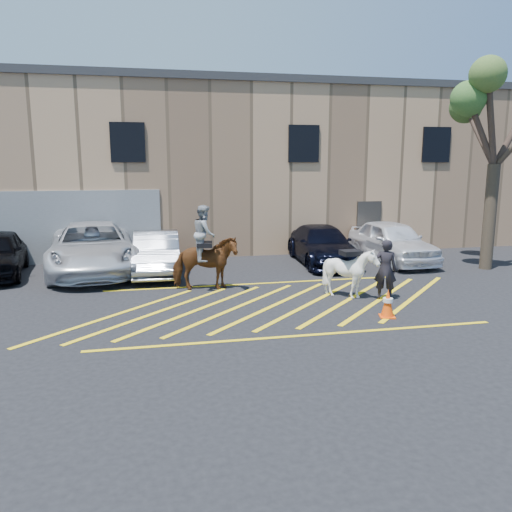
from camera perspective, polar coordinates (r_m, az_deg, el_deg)
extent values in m
plane|color=black|center=(14.02, 1.84, -5.31)|extent=(90.00, 90.00, 0.00)
imported|color=silver|center=(18.58, -18.17, 0.91)|extent=(3.56, 6.58, 1.75)
imported|color=gray|center=(17.81, -11.30, 0.34)|extent=(1.60, 4.43, 1.45)
imported|color=black|center=(19.41, 7.58, 1.25)|extent=(2.25, 4.99, 1.42)
imported|color=white|center=(20.21, 15.27, 1.62)|extent=(2.12, 4.83, 1.62)
imported|color=black|center=(14.59, 14.56, -1.51)|extent=(0.75, 0.64, 1.74)
cube|color=tan|center=(25.30, -4.63, 9.84)|extent=(32.00, 10.00, 7.00)
cube|color=#2D2D30|center=(25.51, -4.76, 18.07)|extent=(32.20, 10.20, 0.30)
cube|color=black|center=(20.08, -14.46, 12.47)|extent=(1.30, 0.08, 1.50)
cube|color=black|center=(21.00, 5.48, 12.66)|extent=(1.30, 0.08, 1.50)
cube|color=black|center=(23.49, 19.91, 11.87)|extent=(1.30, 0.08, 1.50)
cube|color=#38332D|center=(22.24, 12.73, 3.30)|extent=(1.10, 0.08, 2.20)
cube|color=yellow|center=(13.40, -15.69, -6.46)|extent=(4.20, 4.20, 0.01)
cube|color=yellow|center=(13.36, -11.17, -6.30)|extent=(4.20, 4.20, 0.01)
cube|color=yellow|center=(13.41, -6.65, -6.11)|extent=(4.20, 4.20, 0.01)
cube|color=yellow|center=(13.54, -2.20, -5.88)|extent=(4.20, 4.20, 0.01)
cube|color=yellow|center=(13.74, 2.14, -5.62)|extent=(4.20, 4.20, 0.01)
cube|color=yellow|center=(14.02, 6.32, -5.35)|extent=(4.20, 4.20, 0.01)
cube|color=yellow|center=(14.38, 10.32, -5.05)|extent=(4.20, 4.20, 0.01)
cube|color=yellow|center=(14.80, 14.10, -4.75)|extent=(4.20, 4.20, 0.01)
cube|color=yellow|center=(15.28, 17.66, -4.45)|extent=(4.20, 4.20, 0.01)
cube|color=yellow|center=(16.10, -0.01, -3.18)|extent=(9.50, 0.12, 0.01)
cube|color=yellow|center=(11.45, 5.19, -9.05)|extent=(9.50, 0.12, 0.01)
imported|color=brown|center=(15.25, -5.86, -0.83)|extent=(2.07, 1.13, 1.67)
imported|color=gray|center=(15.09, -5.93, 2.61)|extent=(0.74, 0.90, 1.70)
cube|color=black|center=(15.14, -5.91, 1.32)|extent=(0.52, 0.61, 0.14)
imported|color=white|center=(14.57, 10.72, -1.88)|extent=(1.28, 1.42, 1.48)
cube|color=black|center=(14.45, 10.80, 0.36)|extent=(0.59, 0.50, 0.14)
cube|color=#F94A0A|center=(13.16, 14.75, -6.68)|extent=(0.47, 0.47, 0.03)
cone|color=#FF4C0A|center=(13.06, 14.83, -5.15)|extent=(0.32, 0.32, 0.70)
cylinder|color=silver|center=(13.04, 14.84, -4.90)|extent=(0.25, 0.25, 0.10)
cylinder|color=#4E432F|center=(19.94, 25.14, 4.03)|extent=(0.44, 0.44, 3.80)
cylinder|color=#48352C|center=(20.51, 24.17, 12.41)|extent=(0.33, 1.88, 2.34)
cylinder|color=#48382B|center=(19.51, 24.37, 12.66)|extent=(1.40, 0.20, 2.39)
cylinder|color=#4E3A2F|center=(19.39, 25.28, 13.67)|extent=(1.16, 0.77, 3.11)
sphere|color=#476029|center=(21.25, 22.84, 15.40)|extent=(1.20, 1.20, 1.20)
sphere|color=#466C2E|center=(19.25, 23.12, 16.23)|extent=(1.20, 1.20, 1.20)
sphere|color=#536D2E|center=(19.05, 24.97, 18.32)|extent=(1.20, 1.20, 1.20)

